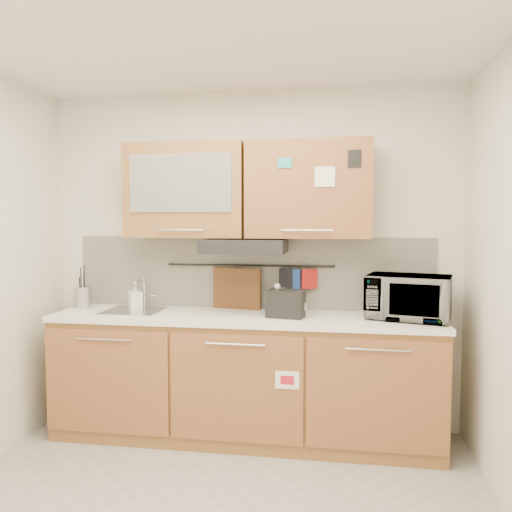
% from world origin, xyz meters
% --- Properties ---
extents(ceiling, '(3.20, 3.20, 0.00)m').
position_xyz_m(ceiling, '(0.00, 0.00, 2.60)').
color(ceiling, white).
rests_on(ceiling, wall_back).
extents(wall_back, '(3.20, 0.00, 3.20)m').
position_xyz_m(wall_back, '(0.00, 1.50, 1.30)').
color(wall_back, silver).
rests_on(wall_back, ground).
extents(base_cabinet, '(2.80, 0.64, 0.88)m').
position_xyz_m(base_cabinet, '(0.00, 1.19, 0.41)').
color(base_cabinet, '#9D6237').
rests_on(base_cabinet, floor).
extents(countertop, '(2.82, 0.62, 0.04)m').
position_xyz_m(countertop, '(0.00, 1.19, 0.90)').
color(countertop, white).
rests_on(countertop, base_cabinet).
extents(backsplash, '(2.80, 0.02, 0.56)m').
position_xyz_m(backsplash, '(0.00, 1.49, 1.20)').
color(backsplash, silver).
rests_on(backsplash, countertop).
extents(upper_cabinets, '(1.82, 0.37, 0.70)m').
position_xyz_m(upper_cabinets, '(-0.00, 1.32, 1.83)').
color(upper_cabinets, '#9D6237').
rests_on(upper_cabinets, wall_back).
extents(range_hood, '(0.60, 0.46, 0.10)m').
position_xyz_m(range_hood, '(0.00, 1.25, 1.42)').
color(range_hood, black).
rests_on(range_hood, upper_cabinets).
extents(sink, '(0.42, 0.40, 0.26)m').
position_xyz_m(sink, '(-0.85, 1.21, 0.92)').
color(sink, silver).
rests_on(sink, countertop).
extents(utensil_rail, '(1.30, 0.02, 0.02)m').
position_xyz_m(utensil_rail, '(0.00, 1.45, 1.26)').
color(utensil_rail, black).
rests_on(utensil_rail, backsplash).
extents(utensil_crock, '(0.17, 0.17, 0.34)m').
position_xyz_m(utensil_crock, '(-1.30, 1.28, 1.01)').
color(utensil_crock, '#B3B3B8').
rests_on(utensil_crock, countertop).
extents(kettle, '(0.18, 0.16, 0.24)m').
position_xyz_m(kettle, '(0.25, 1.19, 1.01)').
color(kettle, white).
rests_on(kettle, countertop).
extents(toaster, '(0.28, 0.19, 0.20)m').
position_xyz_m(toaster, '(0.31, 1.14, 1.02)').
color(toaster, black).
rests_on(toaster, countertop).
extents(microwave, '(0.63, 0.51, 0.31)m').
position_xyz_m(microwave, '(1.16, 1.22, 1.07)').
color(microwave, '#999999').
rests_on(microwave, countertop).
extents(soap_bottle, '(0.13, 0.13, 0.21)m').
position_xyz_m(soap_bottle, '(-0.87, 1.29, 1.02)').
color(soap_bottle, '#999999').
rests_on(soap_bottle, countertop).
extents(cutting_board, '(0.39, 0.10, 0.48)m').
position_xyz_m(cutting_board, '(-0.10, 1.44, 1.00)').
color(cutting_board, brown).
rests_on(cutting_board, utensil_rail).
extents(oven_mitt, '(0.14, 0.06, 0.22)m').
position_xyz_m(oven_mitt, '(0.33, 1.44, 1.13)').
color(oven_mitt, '#214197').
rests_on(oven_mitt, utensil_rail).
extents(dark_pouch, '(0.16, 0.07, 0.25)m').
position_xyz_m(dark_pouch, '(0.31, 1.44, 1.12)').
color(dark_pouch, black).
rests_on(dark_pouch, utensil_rail).
extents(pot_holder, '(0.12, 0.06, 0.15)m').
position_xyz_m(pot_holder, '(0.47, 1.44, 1.17)').
color(pot_holder, '#AC1716').
rests_on(pot_holder, utensil_rail).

